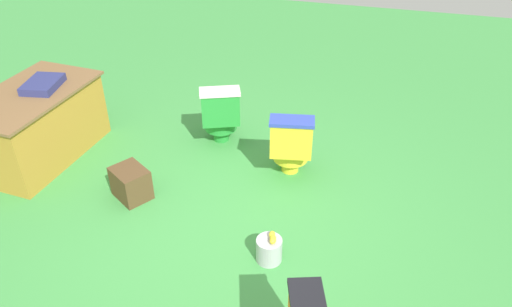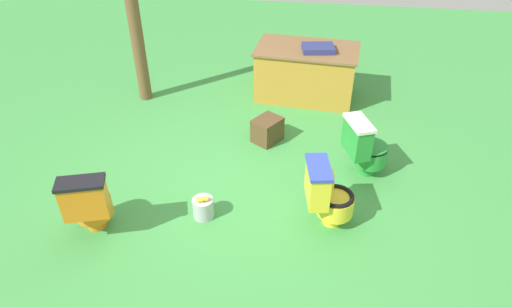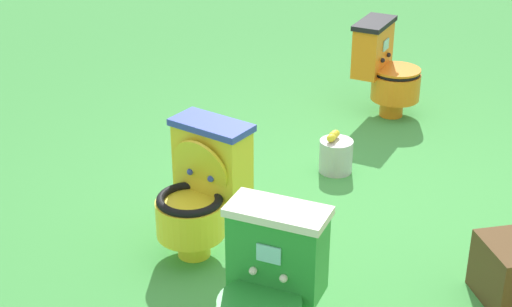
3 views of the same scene
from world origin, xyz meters
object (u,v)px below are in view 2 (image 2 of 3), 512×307
at_px(toilet_yellow, 327,195).
at_px(vendor_table, 306,72).
at_px(toilet_green, 365,147).
at_px(small_crate, 267,130).
at_px(lemon_bucket, 203,207).
at_px(toilet_orange, 89,203).
at_px(wooden_post, 136,29).

distance_m(toilet_yellow, vendor_table, 2.74).
distance_m(toilet_green, small_crate, 1.31).
distance_m(toilet_yellow, lemon_bucket, 1.28).
xyz_separation_m(toilet_yellow, vendor_table, (-0.36, 2.72, 0.02)).
height_order(toilet_orange, vendor_table, vendor_table).
relative_size(toilet_yellow, small_crate, 2.07).
bearing_deg(toilet_green, wooden_post, -136.22).
relative_size(toilet_orange, lemon_bucket, 2.63).
xyz_separation_m(toilet_green, lemon_bucket, (-1.65, -0.98, -0.25)).
xyz_separation_m(toilet_green, wooden_post, (-3.13, 1.43, 0.69)).
distance_m(toilet_orange, small_crate, 2.41).
xyz_separation_m(toilet_green, small_crate, (-1.17, 0.53, -0.21)).
bearing_deg(toilet_yellow, toilet_green, 145.75).
height_order(vendor_table, small_crate, vendor_table).
relative_size(small_crate, lemon_bucket, 1.27).
xyz_separation_m(toilet_yellow, toilet_green, (0.40, 0.89, -0.00)).
bearing_deg(wooden_post, small_crate, -24.50).
distance_m(toilet_orange, toilet_yellow, 2.31).
bearing_deg(small_crate, toilet_green, -24.43).
distance_m(toilet_orange, vendor_table, 3.70).
relative_size(toilet_orange, toilet_yellow, 1.00).
distance_m(toilet_green, vendor_table, 1.98).
xyz_separation_m(toilet_orange, toilet_yellow, (2.26, 0.46, 0.00)).
relative_size(vendor_table, small_crate, 4.34).
height_order(toilet_orange, wooden_post, wooden_post).
relative_size(toilet_orange, wooden_post, 0.34).
xyz_separation_m(wooden_post, lemon_bucket, (1.48, -2.41, -0.94)).
bearing_deg(lemon_bucket, wooden_post, 121.68).
height_order(toilet_yellow, lemon_bucket, toilet_yellow).
relative_size(toilet_yellow, lemon_bucket, 2.63).
distance_m(small_crate, lemon_bucket, 1.59).
distance_m(toilet_orange, toilet_green, 2.99).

